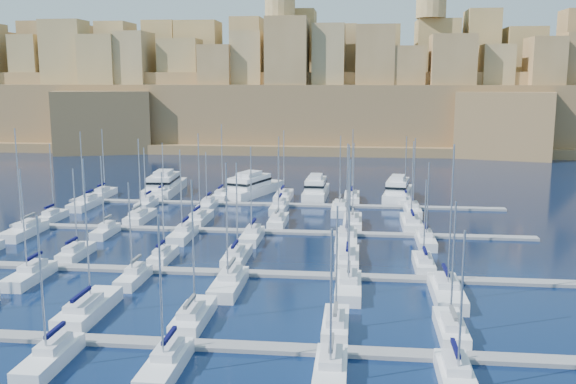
# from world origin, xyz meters

# --- Properties ---
(ground) EXTENTS (600.00, 600.00, 0.00)m
(ground) POSITION_xyz_m (0.00, 0.00, 0.00)
(ground) COLOR black
(ground) RESTS_ON ground
(pontoon_near) EXTENTS (84.00, 2.00, 0.40)m
(pontoon_near) POSITION_xyz_m (0.00, -34.00, 0.20)
(pontoon_near) COLOR slate
(pontoon_near) RESTS_ON ground
(pontoon_mid_near) EXTENTS (84.00, 2.00, 0.40)m
(pontoon_mid_near) POSITION_xyz_m (0.00, -12.00, 0.20)
(pontoon_mid_near) COLOR slate
(pontoon_mid_near) RESTS_ON ground
(pontoon_mid_far) EXTENTS (84.00, 2.00, 0.40)m
(pontoon_mid_far) POSITION_xyz_m (0.00, 10.00, 0.20)
(pontoon_mid_far) COLOR slate
(pontoon_mid_far) RESTS_ON ground
(pontoon_far) EXTENTS (84.00, 2.00, 0.40)m
(pontoon_far) POSITION_xyz_m (0.00, 32.00, 0.20)
(pontoon_far) COLOR slate
(pontoon_far) RESTS_ON ground
(sailboat_2) EXTENTS (3.25, 10.84, 16.52)m
(sailboat_2) POSITION_xyz_m (-12.53, -27.71, 0.78)
(sailboat_2) COLOR white
(sailboat_2) RESTS_ON ground
(sailboat_3) EXTENTS (2.77, 9.22, 14.75)m
(sailboat_3) POSITION_xyz_m (-1.26, -28.51, 0.75)
(sailboat_3) COLOR white
(sailboat_3) RESTS_ON ground
(sailboat_4) EXTENTS (2.44, 8.15, 12.58)m
(sailboat_4) POSITION_xyz_m (12.89, -29.03, 0.72)
(sailboat_4) COLOR white
(sailboat_4) RESTS_ON ground
(sailboat_5) EXTENTS (2.56, 8.52, 13.21)m
(sailboat_5) POSITION_xyz_m (23.79, -28.85, 0.73)
(sailboat_5) COLOR white
(sailboat_5) RESTS_ON ground
(sailboat_8) EXTENTS (2.59, 8.63, 13.52)m
(sailboat_8) POSITION_xyz_m (-10.94, -39.20, 0.74)
(sailboat_8) COLOR white
(sailboat_8) RESTS_ON ground
(sailboat_9) EXTENTS (2.66, 8.86, 13.81)m
(sailboat_9) POSITION_xyz_m (-0.81, -39.32, 0.74)
(sailboat_9) COLOR white
(sailboat_9) RESTS_ON ground
(sailboat_10) EXTENTS (2.61, 8.71, 13.03)m
(sailboat_10) POSITION_xyz_m (12.85, -39.24, 0.73)
(sailboat_10) COLOR white
(sailboat_10) RESTS_ON ground
(sailboat_11) EXTENTS (2.63, 8.77, 13.20)m
(sailboat_11) POSITION_xyz_m (22.80, -39.27, 0.73)
(sailboat_11) COLOR white
(sailboat_11) RESTS_ON ground
(sailboat_13) EXTENTS (2.41, 8.02, 12.50)m
(sailboat_13) POSITION_xyz_m (-23.21, -7.09, 0.72)
(sailboat_13) COLOR white
(sailboat_13) RESTS_ON ground
(sailboat_14) EXTENTS (2.25, 7.50, 12.27)m
(sailboat_14) POSITION_xyz_m (-10.92, -7.35, 0.72)
(sailboat_14) COLOR white
(sailboat_14) RESTS_ON ground
(sailboat_15) EXTENTS (2.74, 9.12, 13.54)m
(sailboat_15) POSITION_xyz_m (-1.10, -6.55, 0.74)
(sailboat_15) COLOR white
(sailboat_15) RESTS_ON ground
(sailboat_16) EXTENTS (2.97, 9.90, 16.02)m
(sailboat_16) POSITION_xyz_m (13.57, -6.17, 0.77)
(sailboat_16) COLOR white
(sailboat_16) RESTS_ON ground
(sailboat_17) EXTENTS (2.41, 8.02, 11.82)m
(sailboat_17) POSITION_xyz_m (23.30, -7.09, 0.72)
(sailboat_17) COLOR white
(sailboat_17) RESTS_ON ground
(sailboat_19) EXTENTS (2.73, 9.10, 14.04)m
(sailboat_19) POSITION_xyz_m (-24.30, -17.44, 0.74)
(sailboat_19) COLOR white
(sailboat_19) RESTS_ON ground
(sailboat_20) EXTENTS (2.27, 7.58, 12.53)m
(sailboat_20) POSITION_xyz_m (-11.64, -16.69, 0.72)
(sailboat_20) COLOR white
(sailboat_20) RESTS_ON ground
(sailboat_21) EXTENTS (3.02, 10.07, 15.17)m
(sailboat_21) POSITION_xyz_m (0.17, -17.91, 0.76)
(sailboat_21) COLOR white
(sailboat_21) RESTS_ON ground
(sailboat_22) EXTENTS (2.88, 9.60, 15.69)m
(sailboat_22) POSITION_xyz_m (13.90, -17.68, 0.76)
(sailboat_22) COLOR white
(sailboat_22) RESTS_ON ground
(sailboat_23) EXTENTS (3.24, 10.79, 17.55)m
(sailboat_23) POSITION_xyz_m (24.76, -18.26, 0.79)
(sailboat_23) COLOR white
(sailboat_23) RESTS_ON ground
(sailboat_24) EXTENTS (2.28, 7.61, 13.50)m
(sailboat_24) POSITION_xyz_m (-37.25, 14.70, 0.73)
(sailboat_24) COLOR white
(sailboat_24) RESTS_ON ground
(sailboat_25) EXTENTS (2.88, 9.60, 14.36)m
(sailboat_25) POSITION_xyz_m (-22.13, 15.68, 0.75)
(sailboat_25) COLOR white
(sailboat_25) RESTS_ON ground
(sailboat_26) EXTENTS (2.87, 9.57, 15.40)m
(sailboat_26) POSITION_xyz_m (-11.81, 15.67, 0.76)
(sailboat_26) COLOR white
(sailboat_26) RESTS_ON ground
(sailboat_27) EXTENTS (2.67, 8.91, 12.87)m
(sailboat_27) POSITION_xyz_m (1.66, 15.34, 0.73)
(sailboat_27) COLOR white
(sailboat_27) RESTS_ON ground
(sailboat_28) EXTENTS (2.98, 9.93, 14.04)m
(sailboat_28) POSITION_xyz_m (13.97, 15.84, 0.75)
(sailboat_28) COLOR white
(sailboat_28) RESTS_ON ground
(sailboat_29) EXTENTS (3.11, 10.37, 14.41)m
(sailboat_29) POSITION_xyz_m (23.54, 16.06, 0.76)
(sailboat_29) COLOR white
(sailboat_29) RESTS_ON ground
(sailboat_30) EXTENTS (3.09, 10.31, 17.02)m
(sailboat_30) POSITION_xyz_m (-36.59, 3.97, 0.78)
(sailboat_30) COLOR white
(sailboat_30) RESTS_ON ground
(sailboat_31) EXTENTS (2.23, 7.42, 12.79)m
(sailboat_31) POSITION_xyz_m (-24.07, 5.39, 0.72)
(sailboat_31) COLOR white
(sailboat_31) RESTS_ON ground
(sailboat_32) EXTENTS (2.70, 9.01, 14.00)m
(sailboat_32) POSITION_xyz_m (-11.50, 4.61, 0.74)
(sailboat_32) COLOR white
(sailboat_32) RESTS_ON ground
(sailboat_33) EXTENTS (2.65, 8.84, 14.58)m
(sailboat_33) POSITION_xyz_m (-0.92, 4.69, 0.75)
(sailboat_33) COLOR white
(sailboat_33) RESTS_ON ground
(sailboat_34) EXTENTS (3.10, 10.33, 15.27)m
(sailboat_34) POSITION_xyz_m (13.21, 3.96, 0.77)
(sailboat_34) COLOR white
(sailboat_34) RESTS_ON ground
(sailboat_35) EXTENTS (2.51, 8.36, 12.61)m
(sailboat_35) POSITION_xyz_m (24.76, 4.93, 0.73)
(sailboat_35) COLOR white
(sailboat_35) RESTS_ON ground
(sailboat_36) EXTENTS (2.56, 8.52, 14.19)m
(sailboat_36) POSITION_xyz_m (-37.28, 37.15, 0.74)
(sailboat_36) COLOR white
(sailboat_36) RESTS_ON ground
(sailboat_37) EXTENTS (2.31, 7.71, 11.59)m
(sailboat_37) POSITION_xyz_m (-24.61, 36.75, 0.71)
(sailboat_37) COLOR white
(sailboat_37) RESTS_ON ground
(sailboat_38) EXTENTS (2.68, 8.95, 15.40)m
(sailboat_38) POSITION_xyz_m (-12.55, 37.36, 0.76)
(sailboat_38) COLOR white
(sailboat_38) RESTS_ON ground
(sailboat_39) EXTENTS (3.04, 10.14, 14.21)m
(sailboat_39) POSITION_xyz_m (-0.11, 37.95, 0.76)
(sailboat_39) COLOR white
(sailboat_39) RESTS_ON ground
(sailboat_40) EXTENTS (2.95, 9.82, 14.55)m
(sailboat_40) POSITION_xyz_m (13.57, 37.79, 0.75)
(sailboat_40) COLOR white
(sailboat_40) RESTS_ON ground
(sailboat_41) EXTENTS (2.41, 8.04, 13.38)m
(sailboat_41) POSITION_xyz_m (23.87, 36.92, 0.73)
(sailboat_41) COLOR white
(sailboat_41) RESTS_ON ground
(sailboat_42) EXTENTS (3.11, 10.37, 14.71)m
(sailboat_42) POSITION_xyz_m (-36.32, 25.94, 0.76)
(sailboat_42) COLOR white
(sailboat_42) RESTS_ON ground
(sailboat_43) EXTENTS (2.35, 7.85, 11.73)m
(sailboat_43) POSITION_xyz_m (-24.83, 27.18, 0.71)
(sailboat_43) COLOR white
(sailboat_43) RESTS_ON ground
(sailboat_44) EXTENTS (2.46, 8.21, 11.10)m
(sailboat_44) POSITION_xyz_m (-13.07, 27.00, 0.71)
(sailboat_44) COLOR white
(sailboat_44) RESTS_ON ground
(sailboat_45) EXTENTS (2.72, 9.07, 14.11)m
(sailboat_45) POSITION_xyz_m (0.46, 26.58, 0.74)
(sailboat_45) COLOR white
(sailboat_45) RESTS_ON ground
(sailboat_46) EXTENTS (2.82, 9.41, 14.39)m
(sailboat_46) POSITION_xyz_m (11.52, 26.41, 0.75)
(sailboat_46) COLOR white
(sailboat_46) RESTS_ON ground
(sailboat_47) EXTENTS (2.68, 8.95, 14.08)m
(sailboat_47) POSITION_xyz_m (24.58, 26.64, 0.74)
(sailboat_47) COLOR white
(sailboat_47) RESTS_ON ground
(motor_yacht_a) EXTENTS (6.85, 19.18, 5.25)m
(motor_yacht_a) POSITION_xyz_m (-26.09, 42.56, 1.73)
(motor_yacht_a) COLOR white
(motor_yacht_a) RESTS_ON ground
(motor_yacht_b) EXTENTS (11.69, 19.93, 5.25)m
(motor_yacht_b) POSITION_xyz_m (-7.61, 42.70, 1.73)
(motor_yacht_b) COLOR white
(motor_yacht_b) RESTS_ON ground
(motor_yacht_c) EXTENTS (4.76, 14.83, 5.25)m
(motor_yacht_c) POSITION_xyz_m (6.24, 40.57, 1.73)
(motor_yacht_c) COLOR white
(motor_yacht_c) RESTS_ON ground
(motor_yacht_d) EXTENTS (6.85, 15.88, 5.25)m
(motor_yacht_d) POSITION_xyz_m (22.69, 40.88, 1.73)
(motor_yacht_d) COLOR white
(motor_yacht_d) RESTS_ON ground
(fortified_city) EXTENTS (460.00, 108.95, 59.52)m
(fortified_city) POSITION_xyz_m (-0.19, 155.26, 14.74)
(fortified_city) COLOR olive
(fortified_city) RESTS_ON ground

